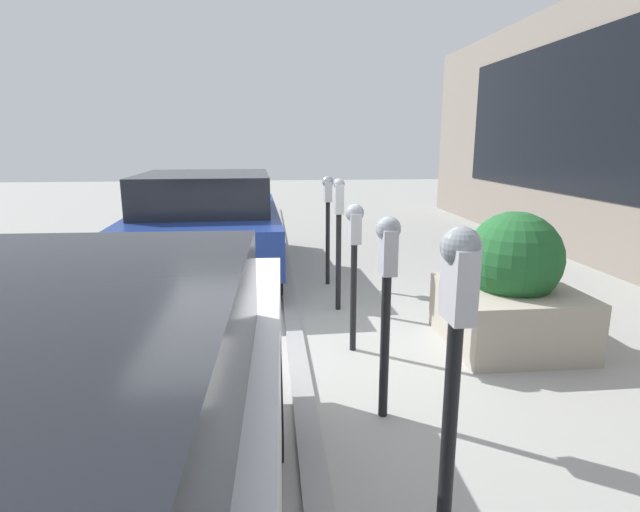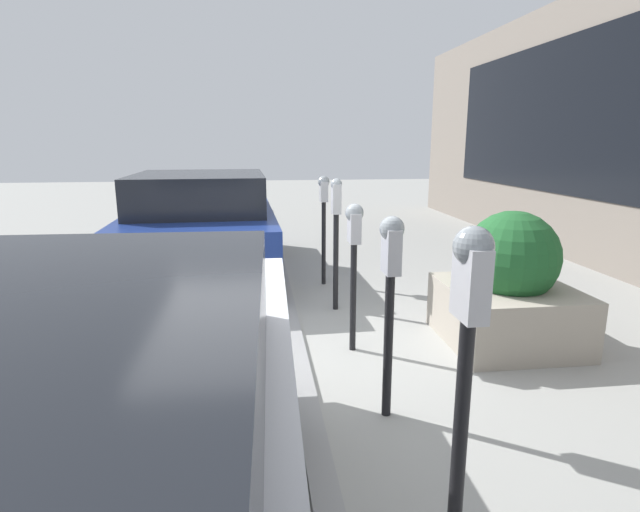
{
  "view_description": "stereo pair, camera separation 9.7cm",
  "coord_description": "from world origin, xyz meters",
  "px_view_note": "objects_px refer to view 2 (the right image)",
  "views": [
    {
      "loc": [
        -4.05,
        0.29,
        1.81
      ],
      "look_at": [
        0.0,
        -0.12,
        0.88
      ],
      "focal_mm": 28.0,
      "sensor_mm": 36.0,
      "label": 1
    },
    {
      "loc": [
        -4.04,
        0.39,
        1.81
      ],
      "look_at": [
        0.0,
        -0.12,
        0.88
      ],
      "focal_mm": 28.0,
      "sensor_mm": 36.0,
      "label": 2
    }
  ],
  "objects_px": {
    "planter_box": "(509,288)",
    "parking_meter_nearest": "(468,328)",
    "parking_meter_middle": "(354,242)",
    "parking_meter_second": "(391,273)",
    "parked_car_middle": "(202,221)",
    "parking_meter_fourth": "(336,221)",
    "parking_meter_farthest": "(324,205)"
  },
  "relations": [
    {
      "from": "parking_meter_middle",
      "to": "parking_meter_fourth",
      "type": "bearing_deg",
      "value": -1.12
    },
    {
      "from": "parking_meter_middle",
      "to": "parked_car_middle",
      "type": "relative_size",
      "value": 0.33
    },
    {
      "from": "parking_meter_nearest",
      "to": "parking_meter_farthest",
      "type": "distance_m",
      "value": 4.4
    },
    {
      "from": "parking_meter_second",
      "to": "parking_meter_middle",
      "type": "bearing_deg",
      "value": 1.16
    },
    {
      "from": "parking_meter_second",
      "to": "parking_meter_farthest",
      "type": "distance_m",
      "value": 3.21
    },
    {
      "from": "parked_car_middle",
      "to": "parking_meter_farthest",
      "type": "bearing_deg",
      "value": -116.88
    },
    {
      "from": "parking_meter_nearest",
      "to": "planter_box",
      "type": "bearing_deg",
      "value": -31.84
    },
    {
      "from": "parking_meter_second",
      "to": "parked_car_middle",
      "type": "xyz_separation_m",
      "value": [
        3.96,
        1.58,
        -0.25
      ]
    },
    {
      "from": "planter_box",
      "to": "parked_car_middle",
      "type": "height_order",
      "value": "parked_car_middle"
    },
    {
      "from": "parking_meter_nearest",
      "to": "parked_car_middle",
      "type": "distance_m",
      "value": 5.39
    },
    {
      "from": "parking_meter_middle",
      "to": "parking_meter_fourth",
      "type": "height_order",
      "value": "parking_meter_fourth"
    },
    {
      "from": "parking_meter_second",
      "to": "planter_box",
      "type": "distance_m",
      "value": 1.85
    },
    {
      "from": "parking_meter_fourth",
      "to": "parked_car_middle",
      "type": "xyz_separation_m",
      "value": [
        1.76,
        1.58,
        -0.24
      ]
    },
    {
      "from": "parking_meter_second",
      "to": "parking_meter_middle",
      "type": "height_order",
      "value": "parking_meter_second"
    },
    {
      "from": "parking_meter_middle",
      "to": "parked_car_middle",
      "type": "bearing_deg",
      "value": 28.6
    },
    {
      "from": "parking_meter_middle",
      "to": "parking_meter_fourth",
      "type": "distance_m",
      "value": 1.1
    },
    {
      "from": "parking_meter_fourth",
      "to": "planter_box",
      "type": "xyz_separation_m",
      "value": [
        -1.11,
        -1.41,
        -0.47
      ]
    },
    {
      "from": "parking_meter_second",
      "to": "planter_box",
      "type": "relative_size",
      "value": 1.12
    },
    {
      "from": "planter_box",
      "to": "parked_car_middle",
      "type": "relative_size",
      "value": 0.31
    },
    {
      "from": "planter_box",
      "to": "parking_meter_nearest",
      "type": "bearing_deg",
      "value": 148.16
    },
    {
      "from": "parking_meter_nearest",
      "to": "planter_box",
      "type": "height_order",
      "value": "parking_meter_nearest"
    },
    {
      "from": "parking_meter_second",
      "to": "parking_meter_fourth",
      "type": "distance_m",
      "value": 2.2
    },
    {
      "from": "parking_meter_nearest",
      "to": "parking_meter_second",
      "type": "distance_m",
      "value": 1.18
    },
    {
      "from": "planter_box",
      "to": "parking_meter_farthest",
      "type": "bearing_deg",
      "value": 33.62
    },
    {
      "from": "planter_box",
      "to": "parking_meter_second",
      "type": "bearing_deg",
      "value": 127.78
    },
    {
      "from": "parking_meter_nearest",
      "to": "parking_meter_second",
      "type": "bearing_deg",
      "value": -0.08
    },
    {
      "from": "parking_meter_farthest",
      "to": "parking_meter_middle",
      "type": "bearing_deg",
      "value": 179.34
    },
    {
      "from": "parking_meter_fourth",
      "to": "parking_meter_farthest",
      "type": "xyz_separation_m",
      "value": [
        1.01,
        -0.0,
        0.05
      ]
    },
    {
      "from": "parking_meter_middle",
      "to": "parking_meter_second",
      "type": "bearing_deg",
      "value": -178.84
    },
    {
      "from": "parking_meter_farthest",
      "to": "planter_box",
      "type": "xyz_separation_m",
      "value": [
        -2.12,
        -1.41,
        -0.51
      ]
    },
    {
      "from": "planter_box",
      "to": "parking_meter_middle",
      "type": "bearing_deg",
      "value": 89.9
    },
    {
      "from": "parking_meter_nearest",
      "to": "parking_meter_fourth",
      "type": "xyz_separation_m",
      "value": [
        3.38,
        -0.0,
        -0.09
      ]
    }
  ]
}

